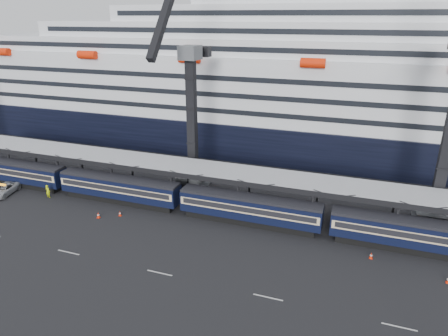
# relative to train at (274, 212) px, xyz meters

# --- Properties ---
(ground) EXTENTS (260.00, 260.00, 0.00)m
(ground) POSITION_rel_train_xyz_m (4.65, -10.00, -2.20)
(ground) COLOR black
(ground) RESTS_ON ground
(lane_markings) EXTENTS (111.00, 4.27, 0.02)m
(lane_markings) POSITION_rel_train_xyz_m (12.80, -15.23, -2.19)
(lane_markings) COLOR beige
(lane_markings) RESTS_ON ground
(train) EXTENTS (133.05, 3.00, 4.05)m
(train) POSITION_rel_train_xyz_m (0.00, 0.00, 0.00)
(train) COLOR black
(train) RESTS_ON ground
(canopy) EXTENTS (130.00, 6.25, 5.53)m
(canopy) POSITION_rel_train_xyz_m (4.65, 4.00, 3.05)
(canopy) COLOR #96989E
(canopy) RESTS_ON ground
(cruise_ship) EXTENTS (214.09, 28.84, 34.00)m
(cruise_ship) POSITION_rel_train_xyz_m (3.57, 35.99, 10.14)
(cruise_ship) COLOR black
(cruise_ship) RESTS_ON ground
(crane_dark_near) EXTENTS (4.50, 17.75, 35.08)m
(crane_dark_near) POSITION_rel_train_xyz_m (-15.35, 8.59, 9.73)
(crane_dark_near) COLOR #47494E
(crane_dark_near) RESTS_ON ground
(pickup_truck) EXTENTS (3.73, 6.07, 1.57)m
(pickup_truck) POSITION_rel_train_xyz_m (-41.83, -3.95, -1.41)
(pickup_truck) COLOR #9D9FA4
(pickup_truck) RESTS_ON ground
(worker) EXTENTS (0.78, 0.55, 2.05)m
(worker) POSITION_rel_train_xyz_m (-34.53, -2.50, -1.18)
(worker) COLOR #D9F40C
(worker) RESTS_ON ground
(traffic_cone_b) EXTENTS (0.42, 0.42, 0.84)m
(traffic_cone_b) POSITION_rel_train_xyz_m (-23.28, -5.56, -1.79)
(traffic_cone_b) COLOR #F62807
(traffic_cone_b) RESTS_ON ground
(traffic_cone_c) EXTENTS (0.36, 0.36, 0.71)m
(traffic_cone_c) POSITION_rel_train_xyz_m (-20.82, -4.06, -1.85)
(traffic_cone_c) COLOR #F62807
(traffic_cone_c) RESTS_ON ground
(traffic_cone_d) EXTENTS (0.38, 0.38, 0.76)m
(traffic_cone_d) POSITION_rel_train_xyz_m (12.13, -3.43, -1.82)
(traffic_cone_d) COLOR #F62807
(traffic_cone_d) RESTS_ON ground
(traffic_cone_f) EXTENTS (0.39, 0.39, 0.78)m
(traffic_cone_f) POSITION_rel_train_xyz_m (19.73, -5.50, -1.82)
(traffic_cone_f) COLOR #F62807
(traffic_cone_f) RESTS_ON ground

